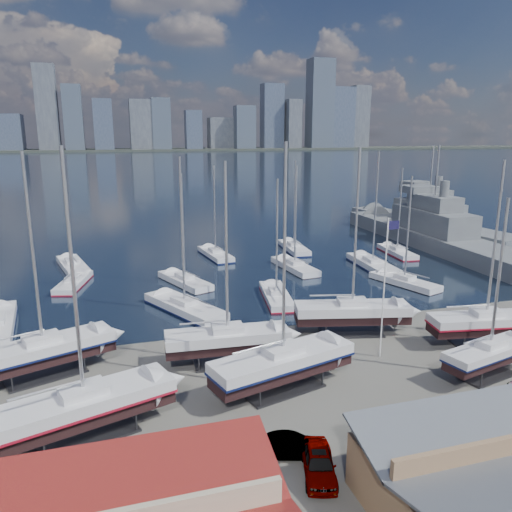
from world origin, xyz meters
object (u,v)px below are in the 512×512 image
object	(u,v)px
car_a	(319,463)
flagpole	(385,279)
naval_ship_east	(431,236)
naval_ship_west	(427,223)
sailboat_cradle_0	(43,351)

from	to	relation	value
car_a	flagpole	world-z (taller)	flagpole
car_a	flagpole	size ratio (longest dim) A/B	0.36
naval_ship_east	naval_ship_west	xyz separation A→B (m)	(7.06, 11.22, 0.00)
naval_ship_east	naval_ship_west	bearing A→B (deg)	-30.88
naval_ship_west	flagpole	world-z (taller)	naval_ship_west
naval_ship_east	naval_ship_west	distance (m)	13.26
sailboat_cradle_0	flagpole	distance (m)	27.36
sailboat_cradle_0	naval_ship_east	world-z (taller)	sailboat_cradle_0
sailboat_cradle_0	car_a	bearing A→B (deg)	-68.21
naval_ship_west	naval_ship_east	bearing A→B (deg)	140.16
sailboat_cradle_0	flagpole	bearing A→B (deg)	-30.35
sailboat_cradle_0	naval_ship_west	world-z (taller)	sailboat_cradle_0
sailboat_cradle_0	car_a	xyz separation A→B (m)	(15.52, -16.67, -1.40)
car_a	flagpole	distance (m)	17.68
sailboat_cradle_0	flagpole	world-z (taller)	sailboat_cradle_0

